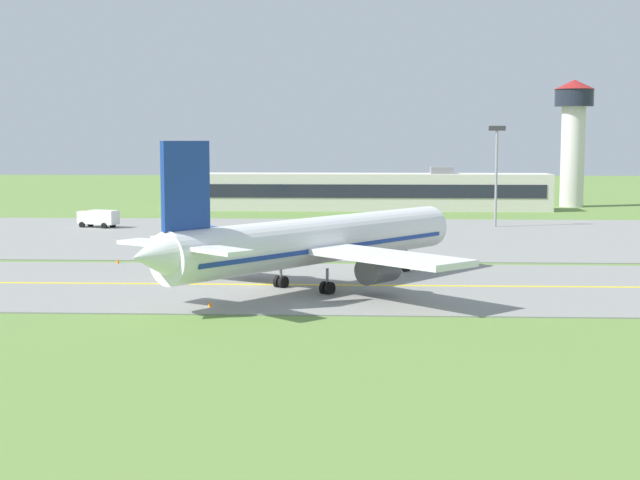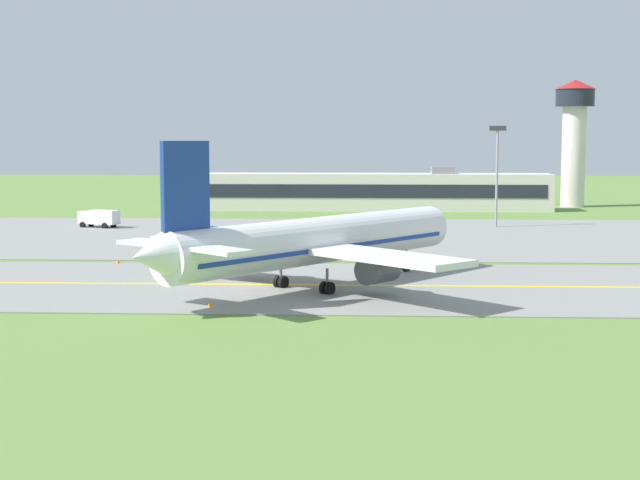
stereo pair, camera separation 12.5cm
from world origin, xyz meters
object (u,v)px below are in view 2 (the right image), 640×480
at_px(service_truck_baggage, 99,217).
at_px(apron_light_mast, 497,163).
at_px(service_truck_fuel, 202,236).
at_px(control_tower, 574,130).
at_px(airplane_lead, 315,241).

bearing_deg(service_truck_baggage, apron_light_mast, 3.60).
height_order(service_truck_fuel, control_tower, control_tower).
relative_size(service_truck_baggage, control_tower, 0.27).
distance_m(service_truck_baggage, apron_light_mast, 58.06).
bearing_deg(service_truck_baggage, control_tower, 30.78).
xyz_separation_m(service_truck_fuel, control_tower, (59.02, 67.38, 13.34)).
height_order(airplane_lead, service_truck_fuel, airplane_lead).
bearing_deg(service_truck_fuel, apron_light_mast, 32.53).
bearing_deg(airplane_lead, control_tower, 66.51).
height_order(service_truck_baggage, service_truck_fuel, service_truck_baggage).
relative_size(airplane_lead, control_tower, 1.41).
relative_size(service_truck_baggage, service_truck_fuel, 1.00).
xyz_separation_m(airplane_lead, control_tower, (43.53, 100.17, 10.39)).
bearing_deg(service_truck_baggage, airplane_lead, -57.67).
distance_m(service_truck_fuel, apron_light_mast, 46.72).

